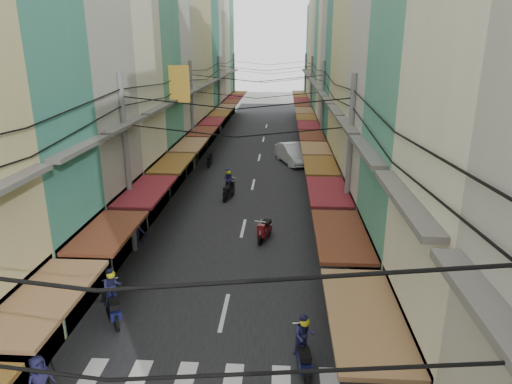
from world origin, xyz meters
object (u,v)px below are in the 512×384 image
at_px(bicycle, 406,336).
at_px(market_umbrella, 439,282).
at_px(traffic_sign, 394,283).
at_px(white_car, 293,163).

distance_m(bicycle, market_umbrella, 2.30).
xyz_separation_m(market_umbrella, traffic_sign, (-1.47, -0.23, 0.07)).
bearing_deg(bicycle, market_umbrella, -119.51).
xyz_separation_m(bicycle, market_umbrella, (0.77, -0.23, 2.16)).
xyz_separation_m(bicycle, traffic_sign, (-0.70, -0.46, 2.22)).
bearing_deg(white_car, bicycle, -100.83).
distance_m(white_car, traffic_sign, 23.99).
distance_m(white_car, market_umbrella, 23.96).
bearing_deg(traffic_sign, bicycle, 33.33).
height_order(bicycle, market_umbrella, market_umbrella).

